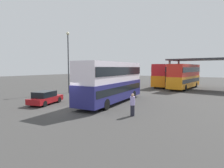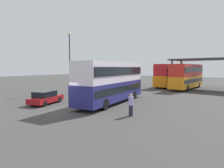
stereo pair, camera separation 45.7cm
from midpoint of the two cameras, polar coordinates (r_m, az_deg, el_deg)
The scene contains 8 objects.
ground_plane at distance 17.24m, azimuth -11.51°, elevation -7.67°, with size 140.00×140.00×0.00m, color #3C3B39.
double_decker_main at distance 20.11m, azimuth 0.67°, elevation 1.01°, with size 3.47×11.02×4.30m.
parked_hatchback at distance 20.64m, azimuth -18.62°, elevation -3.85°, with size 2.60×4.23×1.35m.
double_decker_near_canopy at distance 38.84m, azimuth 16.94°, elevation 2.73°, with size 2.72×10.73×4.34m.
double_decker_mid_row at distance 35.78m, azimuth 21.85°, elevation 2.38°, with size 3.44×11.16×4.30m.
depot_canopy at distance 36.67m, azimuth 30.43°, elevation 6.09°, with size 17.06×7.72×5.29m.
lamppost_tall at distance 28.80m, azimuth -12.11°, elevation 8.31°, with size 0.44×0.44×8.85m.
pedestrian_waiting at distance 14.82m, azimuth 6.57°, elevation -6.21°, with size 0.38×0.38×1.75m.
Camera 2 is at (12.16, -11.70, 3.74)m, focal length 30.55 mm.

